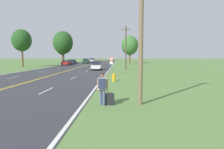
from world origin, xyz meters
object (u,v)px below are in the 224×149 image
at_px(traffic_sign, 111,61).
at_px(car_red_sedan_approaching, 67,63).
at_px(car_white_suv_nearest, 97,65).
at_px(car_dark_green_sedan_mid_far, 86,61).
at_px(tree_mid_treeline, 22,40).
at_px(hitchhiker_person, 102,86).
at_px(fire_hydrant, 114,77).
at_px(tree_left_verge, 62,49).
at_px(tree_right_cluster, 63,43).
at_px(car_black_hatchback_distant, 92,60).
at_px(car_dark_blue_sedan_mid_near, 72,62).
at_px(suitcase, 110,99).
at_px(car_silver_suv_receding, 92,60).
at_px(tree_behind_sign, 130,45).

distance_m(traffic_sign, car_red_sedan_approaching, 30.08).
height_order(car_white_suv_nearest, car_dark_green_sedan_mid_far, car_dark_green_sedan_mid_far).
bearing_deg(car_dark_green_sedan_mid_far, traffic_sign, -163.48).
bearing_deg(tree_mid_treeline, car_white_suv_nearest, -26.64).
height_order(hitchhiker_person, car_dark_green_sedan_mid_far, hitchhiker_person).
xyz_separation_m(traffic_sign, car_red_sedan_approaching, (-13.64, 26.78, -1.12)).
bearing_deg(car_white_suv_nearest, fire_hydrant, 10.92).
height_order(tree_left_verge, tree_right_cluster, tree_right_cluster).
bearing_deg(car_black_hatchback_distant, tree_mid_treeline, 169.25).
relative_size(hitchhiker_person, car_dark_blue_sedan_mid_near, 0.36).
distance_m(suitcase, car_white_suv_nearest, 26.97).
xyz_separation_m(hitchhiker_person, traffic_sign, (-0.30, 18.49, 0.82)).
relative_size(car_red_sedan_approaching, car_silver_suv_receding, 1.04).
bearing_deg(car_silver_suv_receding, suitcase, -169.68).
bearing_deg(suitcase, car_silver_suv_receding, 13.88).
bearing_deg(tree_behind_sign, suitcase, -93.91).
relative_size(tree_left_verge, car_silver_suv_receding, 1.65).
bearing_deg(tree_left_verge, car_dark_green_sedan_mid_far, -23.26).
bearing_deg(tree_behind_sign, car_dark_blue_sedan_mid_near, -164.39).
distance_m(fire_hydrant, car_dark_blue_sedan_mid_near, 45.42).
bearing_deg(car_white_suv_nearest, traffic_sign, 18.89).
relative_size(hitchhiker_person, tree_right_cluster, 0.16).
distance_m(fire_hydrant, car_red_sedan_approaching, 38.25).
bearing_deg(traffic_sign, car_red_sedan_approaching, 116.98).
height_order(tree_mid_treeline, car_dark_green_sedan_mid_far, tree_mid_treeline).
relative_size(suitcase, tree_mid_treeline, 0.08).
bearing_deg(traffic_sign, suitcase, -87.84).
height_order(suitcase, car_dark_green_sedan_mid_far, car_dark_green_sedan_mid_far).
relative_size(tree_right_cluster, car_red_sedan_approaching, 2.25).
height_order(fire_hydrant, car_black_hatchback_distant, car_black_hatchback_distant).
relative_size(hitchhiker_person, car_red_sedan_approaching, 0.35).
bearing_deg(car_black_hatchback_distant, car_white_suv_nearest, -171.13).
bearing_deg(car_red_sedan_approaching, car_white_suv_nearest, -148.22).
relative_size(tree_left_verge, car_dark_green_sedan_mid_far, 1.58).
height_order(suitcase, car_silver_suv_receding, car_silver_suv_receding).
bearing_deg(car_silver_suv_receding, tree_left_verge, 140.42).
relative_size(car_dark_blue_sedan_mid_near, car_dark_green_sedan_mid_far, 0.97).
bearing_deg(fire_hydrant, tree_left_verge, 111.10).
distance_m(tree_mid_treeline, car_white_suv_nearest, 21.67).
bearing_deg(tree_right_cluster, hitchhiker_person, -72.29).
height_order(suitcase, car_red_sedan_approaching, car_red_sedan_approaching).
distance_m(car_dark_green_sedan_mid_far, car_black_hatchback_distant, 26.53).
height_order(tree_mid_treeline, car_silver_suv_receding, tree_mid_treeline).
bearing_deg(traffic_sign, fire_hydrant, -85.84).
relative_size(traffic_sign, car_silver_suv_receding, 0.53).
bearing_deg(car_dark_green_sedan_mid_far, car_silver_suv_receding, 1.69).
height_order(tree_mid_treeline, car_white_suv_nearest, tree_mid_treeline).
height_order(tree_right_cluster, car_black_hatchback_distant, tree_right_cluster).
height_order(fire_hydrant, car_dark_green_sedan_mid_far, car_dark_green_sedan_mid_far).
height_order(tree_behind_sign, tree_mid_treeline, tree_behind_sign).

